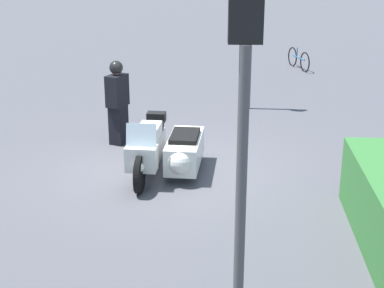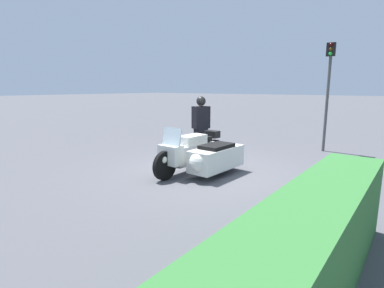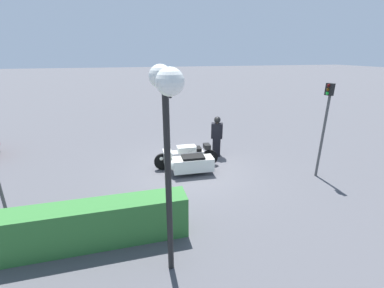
{
  "view_description": "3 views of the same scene",
  "coord_description": "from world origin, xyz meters",
  "px_view_note": "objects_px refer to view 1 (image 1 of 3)",
  "views": [
    {
      "loc": [
        10.36,
        1.11,
        4.14
      ],
      "look_at": [
        0.48,
        0.42,
        0.68
      ],
      "focal_mm": 55.0,
      "sensor_mm": 36.0,
      "label": 1
    },
    {
      "loc": [
        5.88,
        4.0,
        2.05
      ],
      "look_at": [
        0.96,
        0.2,
        0.87
      ],
      "focal_mm": 28.0,
      "sensor_mm": 36.0,
      "label": 2
    },
    {
      "loc": [
        2.33,
        8.77,
        4.34
      ],
      "look_at": [
        -0.01,
        -0.21,
        1.04
      ],
      "focal_mm": 24.0,
      "sensor_mm": 36.0,
      "label": 3
    }
  ],
  "objects_px": {
    "traffic_light_near": "(242,161)",
    "bicycle_parked": "(299,59)",
    "police_motorcycle": "(168,150)",
    "officer_rider": "(118,101)",
    "traffic_light_far": "(251,21)"
  },
  "relations": [
    {
      "from": "officer_rider",
      "to": "bicycle_parked",
      "type": "bearing_deg",
      "value": -98.03
    },
    {
      "from": "traffic_light_near",
      "to": "police_motorcycle",
      "type": "bearing_deg",
      "value": 9.39
    },
    {
      "from": "officer_rider",
      "to": "traffic_light_far",
      "type": "relative_size",
      "value": 0.53
    },
    {
      "from": "officer_rider",
      "to": "traffic_light_far",
      "type": "distance_m",
      "value": 4.25
    },
    {
      "from": "police_motorcycle",
      "to": "bicycle_parked",
      "type": "bearing_deg",
      "value": 163.08
    },
    {
      "from": "traffic_light_near",
      "to": "bicycle_parked",
      "type": "bearing_deg",
      "value": -10.78
    },
    {
      "from": "traffic_light_near",
      "to": "bicycle_parked",
      "type": "xyz_separation_m",
      "value": [
        -15.38,
        2.13,
        -2.14
      ]
    },
    {
      "from": "traffic_light_near",
      "to": "bicycle_parked",
      "type": "distance_m",
      "value": 15.67
    },
    {
      "from": "officer_rider",
      "to": "traffic_light_near",
      "type": "distance_m",
      "value": 7.9
    },
    {
      "from": "police_motorcycle",
      "to": "traffic_light_near",
      "type": "height_order",
      "value": "traffic_light_near"
    },
    {
      "from": "officer_rider",
      "to": "bicycle_parked",
      "type": "relative_size",
      "value": 1.15
    },
    {
      "from": "traffic_light_near",
      "to": "traffic_light_far",
      "type": "bearing_deg",
      "value": -4.84
    },
    {
      "from": "traffic_light_near",
      "to": "traffic_light_far",
      "type": "distance_m",
      "value": 10.27
    },
    {
      "from": "officer_rider",
      "to": "police_motorcycle",
      "type": "bearing_deg",
      "value": 148.87
    },
    {
      "from": "traffic_light_far",
      "to": "bicycle_parked",
      "type": "distance_m",
      "value": 5.74
    }
  ]
}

